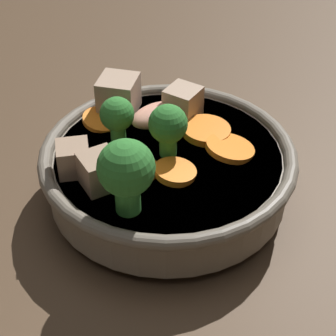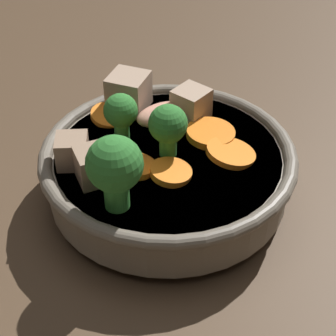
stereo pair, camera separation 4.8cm
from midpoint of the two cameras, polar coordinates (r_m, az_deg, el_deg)
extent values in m
plane|color=#4C3826|center=(0.50, 2.74, -3.04)|extent=(3.00, 3.00, 0.00)
cylinder|color=slate|center=(0.49, 2.76, -2.61)|extent=(0.11, 0.11, 0.01)
cylinder|color=slate|center=(0.48, 2.85, -0.47)|extent=(0.20, 0.20, 0.04)
torus|color=#685F52|center=(0.47, 2.92, 1.33)|extent=(0.22, 0.22, 0.01)
cylinder|color=brown|center=(0.47, 2.88, 0.33)|extent=(0.19, 0.19, 0.02)
cylinder|color=orange|center=(0.45, -0.36, 0.10)|extent=(0.05, 0.05, 0.01)
cylinder|color=orange|center=(0.49, 7.15, 3.40)|extent=(0.06, 0.06, 0.01)
cylinder|color=orange|center=(0.44, 3.36, -0.55)|extent=(0.05, 0.05, 0.01)
cylinder|color=orange|center=(0.47, 9.30, 1.40)|extent=(0.06, 0.06, 0.01)
cylinder|color=orange|center=(0.51, -3.25, 5.26)|extent=(0.04, 0.04, 0.01)
cylinder|color=green|center=(0.46, 3.01, 2.29)|extent=(0.01, 0.01, 0.02)
sphere|color=#2D752D|center=(0.45, 3.09, 4.42)|extent=(0.03, 0.03, 0.03)
cylinder|color=green|center=(0.48, -1.64, 4.11)|extent=(0.01, 0.01, 0.02)
sphere|color=#2D752D|center=(0.47, -1.68, 5.99)|extent=(0.03, 0.03, 0.03)
cylinder|color=green|center=(0.41, -1.50, -2.86)|extent=(0.02, 0.02, 0.02)
sphere|color=#2D752D|center=(0.39, -1.56, 0.10)|extent=(0.04, 0.04, 0.04)
cube|color=#9E7F66|center=(0.43, -4.41, 0.16)|extent=(0.04, 0.04, 0.03)
cube|color=tan|center=(0.52, -1.36, 7.66)|extent=(0.04, 0.04, 0.03)
cube|color=#9E7F66|center=(0.45, -6.75, 1.61)|extent=(0.03, 0.03, 0.03)
cube|color=tan|center=(0.51, 5.09, 6.43)|extent=(0.03, 0.03, 0.03)
ellipsoid|color=#EA9E84|center=(0.50, 2.18, 5.37)|extent=(0.05, 0.06, 0.02)
camera|label=1|loc=(0.02, -87.14, 2.32)|focal=60.00mm
camera|label=2|loc=(0.02, 92.86, -2.32)|focal=60.00mm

